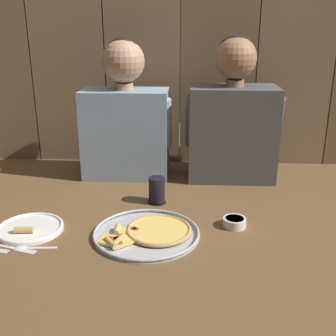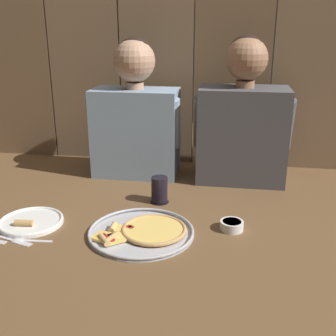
% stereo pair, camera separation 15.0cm
% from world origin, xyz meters
% --- Properties ---
extents(ground_plane, '(3.20, 3.20, 0.00)m').
position_xyz_m(ground_plane, '(0.00, 0.00, 0.00)').
color(ground_plane, brown).
extents(pizza_tray, '(0.36, 0.36, 0.03)m').
position_xyz_m(pizza_tray, '(-0.08, -0.08, 0.01)').
color(pizza_tray, '#B2B2B7').
rests_on(pizza_tray, ground).
extents(dinner_plate, '(0.23, 0.23, 0.03)m').
position_xyz_m(dinner_plate, '(-0.50, -0.07, 0.01)').
color(dinner_plate, white).
rests_on(dinner_plate, ground).
extents(drinking_glass, '(0.08, 0.08, 0.11)m').
position_xyz_m(drinking_glass, '(-0.08, 0.19, 0.05)').
color(drinking_glass, black).
rests_on(drinking_glass, ground).
extents(dipping_bowl, '(0.08, 0.08, 0.03)m').
position_xyz_m(dipping_bowl, '(0.21, 0.00, 0.02)').
color(dipping_bowl, white).
rests_on(dipping_bowl, ground).
extents(table_knife, '(0.15, 0.06, 0.01)m').
position_xyz_m(table_knife, '(-0.50, -0.19, 0.00)').
color(table_knife, silver).
rests_on(table_knife, ground).
extents(table_spoon, '(0.14, 0.03, 0.01)m').
position_xyz_m(table_spoon, '(-0.46, -0.19, 0.00)').
color(table_spoon, silver).
rests_on(table_spoon, ground).
extents(diner_left, '(0.42, 0.20, 0.62)m').
position_xyz_m(diner_left, '(-0.24, 0.51, 0.29)').
color(diner_left, '#849EB7').
rests_on(diner_left, ground).
extents(diner_right, '(0.42, 0.23, 0.64)m').
position_xyz_m(diner_right, '(0.24, 0.51, 0.28)').
color(diner_right, '#4C4C51').
rests_on(diner_right, ground).
extents(wooden_backdrop_wall, '(2.19, 0.03, 1.48)m').
position_xyz_m(wooden_backdrop_wall, '(-0.00, 0.73, 0.74)').
color(wooden_backdrop_wall, brown).
rests_on(wooden_backdrop_wall, ground).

